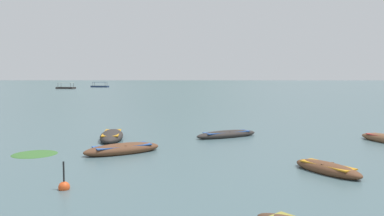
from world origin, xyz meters
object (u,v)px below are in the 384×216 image
(rowboat_2, at_px, (227,134))
(mooring_buoy, at_px, (64,187))
(rowboat_0, at_px, (327,169))
(rowboat_1, at_px, (123,149))
(ferry_0, at_px, (100,86))
(ferry_1, at_px, (66,88))
(rowboat_6, at_px, (112,136))

(rowboat_2, xyz_separation_m, mooring_buoy, (-7.23, -11.42, -0.07))
(rowboat_0, distance_m, mooring_buoy, 10.15)
(rowboat_2, relative_size, mooring_buoy, 4.11)
(rowboat_1, relative_size, ferry_0, 0.50)
(rowboat_2, bearing_deg, rowboat_1, -140.25)
(rowboat_0, bearing_deg, rowboat_2, 105.97)
(ferry_0, distance_m, ferry_1, 28.11)
(rowboat_6, distance_m, ferry_1, 128.77)
(rowboat_2, distance_m, ferry_1, 130.47)
(rowboat_1, bearing_deg, mooring_buoy, -100.22)
(rowboat_2, distance_m, mooring_buoy, 13.52)
(rowboat_0, bearing_deg, rowboat_1, 152.85)
(ferry_0, bearing_deg, rowboat_6, -78.85)
(rowboat_1, height_order, ferry_0, ferry_0)
(ferry_0, relative_size, ferry_1, 1.10)
(rowboat_2, relative_size, rowboat_6, 1.04)
(rowboat_6, xyz_separation_m, ferry_1, (-37.33, 123.24, 0.23))
(rowboat_6, relative_size, ferry_1, 0.57)
(ferry_0, bearing_deg, rowboat_1, -78.71)
(ferry_1, bearing_deg, rowboat_2, -69.98)
(rowboat_2, height_order, ferry_0, ferry_0)
(rowboat_2, bearing_deg, ferry_1, 110.02)
(rowboat_1, relative_size, rowboat_2, 0.93)
(rowboat_0, xyz_separation_m, rowboat_6, (-10.09, 8.93, 0.05))
(rowboat_2, distance_m, rowboat_6, 7.37)
(rowboat_6, relative_size, ferry_0, 0.52)
(rowboat_1, bearing_deg, rowboat_0, -27.15)
(ferry_0, height_order, ferry_1, same)
(rowboat_0, bearing_deg, ferry_1, 109.74)
(ferry_0, bearing_deg, rowboat_2, -76.12)
(rowboat_0, height_order, rowboat_6, rowboat_6)
(rowboat_1, height_order, mooring_buoy, mooring_buoy)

